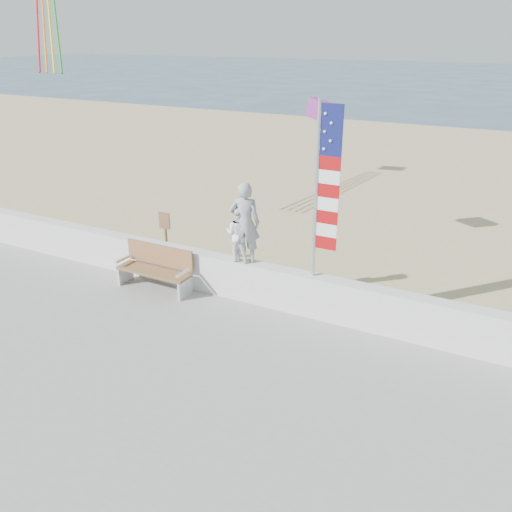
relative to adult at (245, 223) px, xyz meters
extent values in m
plane|color=#304C61|center=(0.17, -2.00, -1.96)|extent=(220.00, 220.00, 0.00)
cube|color=tan|center=(0.17, 7.00, -1.92)|extent=(90.00, 40.00, 0.08)
cube|color=gray|center=(0.17, -6.00, -1.83)|extent=(50.00, 12.40, 0.10)
cube|color=silver|center=(0.17, 0.00, -1.33)|extent=(30.00, 0.35, 0.90)
imported|color=#96979C|center=(0.00, 0.00, 0.00)|extent=(0.75, 0.63, 1.76)
imported|color=white|center=(-0.15, 0.00, -0.27)|extent=(0.63, 0.51, 1.22)
cube|color=brown|center=(-2.09, -0.55, -1.34)|extent=(1.80, 0.50, 0.06)
cube|color=#936440|center=(-2.09, -0.28, -1.03)|extent=(1.80, 0.05, 0.50)
cube|color=white|center=(-2.94, -0.55, -1.58)|extent=(0.06, 0.50, 0.40)
cube|color=silver|center=(-2.94, -0.60, -1.18)|extent=(0.06, 0.45, 0.05)
cube|color=silver|center=(-1.24, -0.55, -1.58)|extent=(0.06, 0.50, 0.40)
cube|color=silver|center=(-1.24, -0.60, -1.18)|extent=(0.06, 0.45, 0.05)
cylinder|color=silver|center=(1.57, 0.00, 0.87)|extent=(0.08, 0.08, 3.50)
cube|color=#0F1451|center=(1.81, 0.00, 2.07)|extent=(0.44, 0.02, 0.95)
cube|color=#9E0A0C|center=(1.81, 0.00, -0.12)|extent=(0.44, 0.02, 0.26)
cube|color=white|center=(1.81, 0.00, 0.14)|extent=(0.44, 0.02, 0.26)
cube|color=#9E0A0C|center=(1.81, 0.00, 0.40)|extent=(0.44, 0.02, 0.26)
cube|color=white|center=(1.81, 0.00, 0.67)|extent=(0.44, 0.02, 0.26)
cube|color=#9E0A0C|center=(1.81, 0.00, 0.93)|extent=(0.44, 0.02, 0.26)
cube|color=white|center=(1.81, 0.00, 1.20)|extent=(0.44, 0.02, 0.26)
cube|color=#9E0A0C|center=(1.81, 0.00, 1.46)|extent=(0.44, 0.02, 0.26)
sphere|color=white|center=(1.69, -0.02, 1.72)|extent=(0.06, 0.06, 0.06)
sphere|color=white|center=(1.81, -0.02, 1.88)|extent=(0.06, 0.06, 0.06)
sphere|color=white|center=(1.69, -0.02, 2.04)|extent=(0.06, 0.06, 0.06)
sphere|color=white|center=(1.81, -0.02, 2.20)|extent=(0.06, 0.06, 0.06)
sphere|color=white|center=(1.69, -0.02, 2.36)|extent=(0.06, 0.06, 0.06)
cube|color=red|center=(0.13, 4.03, 1.82)|extent=(1.00, 0.47, 0.67)
cube|color=yellow|center=(0.28, 4.03, 1.77)|extent=(0.35, 0.26, 0.25)
cylinder|color=red|center=(-8.11, 2.63, 4.46)|extent=(2.54, 2.76, 3.53)
cylinder|color=orange|center=(-7.88, 2.63, 4.46)|extent=(2.63, 2.76, 3.53)
cylinder|color=yellow|center=(-7.66, 2.63, 4.46)|extent=(2.71, 2.76, 3.53)
cylinder|color=#178F22|center=(-7.43, 2.63, 4.46)|extent=(2.79, 2.76, 3.53)
cylinder|color=brown|center=(-2.73, 0.83, -1.28)|extent=(0.07, 0.07, 1.20)
cube|color=brown|center=(-2.73, 0.81, -0.63)|extent=(0.32, 0.03, 0.42)
camera|label=1|loc=(5.21, -9.45, 3.74)|focal=38.00mm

